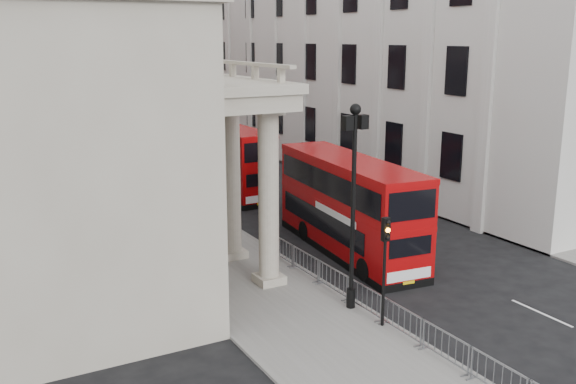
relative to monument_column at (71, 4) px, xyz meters
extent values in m
plane|color=black|center=(-6.00, -92.00, -15.98)|extent=(260.00, 260.00, 0.00)
cube|color=slate|center=(-9.00, -62.00, -15.92)|extent=(6.00, 140.00, 0.12)
cube|color=slate|center=(7.50, -62.00, -15.92)|extent=(3.00, 140.00, 0.12)
cube|color=slate|center=(-6.05, -62.00, -15.91)|extent=(0.20, 140.00, 0.14)
cube|color=#A09786|center=(-16.50, -74.00, -9.98)|extent=(9.00, 28.00, 12.00)
cube|color=beige|center=(10.00, -60.00, -3.48)|extent=(8.00, 55.00, 25.00)
cube|color=#60605E|center=(0.00, 0.00, -11.98)|extent=(8.00, 8.00, 8.00)
cylinder|color=black|center=(-6.60, -88.00, -15.46)|extent=(0.36, 0.36, 0.80)
cylinder|color=black|center=(-6.60, -88.00, -11.86)|extent=(0.18, 0.18, 8.00)
sphere|color=black|center=(-6.60, -88.00, -7.76)|extent=(0.44, 0.44, 0.44)
cube|color=black|center=(-6.25, -88.00, -8.26)|extent=(0.35, 0.35, 0.55)
cube|color=black|center=(-6.95, -88.00, -8.26)|extent=(0.35, 0.35, 0.55)
cylinder|color=black|center=(-6.60, -72.00, -15.46)|extent=(0.36, 0.36, 0.80)
cylinder|color=black|center=(-6.60, -72.00, -11.86)|extent=(0.18, 0.18, 8.00)
sphere|color=black|center=(-6.60, -72.00, -7.76)|extent=(0.44, 0.44, 0.44)
cube|color=black|center=(-6.25, -72.00, -8.26)|extent=(0.35, 0.35, 0.55)
cube|color=black|center=(-6.95, -72.00, -8.26)|extent=(0.35, 0.35, 0.55)
cylinder|color=black|center=(-6.60, -56.00, -15.46)|extent=(0.36, 0.36, 0.80)
cylinder|color=black|center=(-6.60, -56.00, -11.86)|extent=(0.18, 0.18, 8.00)
sphere|color=black|center=(-6.60, -56.00, -7.76)|extent=(0.44, 0.44, 0.44)
cube|color=black|center=(-6.25, -56.00, -8.26)|extent=(0.35, 0.35, 0.55)
cube|color=black|center=(-6.95, -56.00, -8.26)|extent=(0.35, 0.35, 0.55)
cylinder|color=black|center=(-6.50, -90.00, -14.16)|extent=(0.12, 0.12, 3.40)
cube|color=black|center=(-6.50, -90.00, -12.01)|extent=(0.28, 0.22, 0.90)
sphere|color=black|center=(-6.50, -90.13, -11.71)|extent=(0.18, 0.18, 0.18)
sphere|color=orange|center=(-6.50, -90.13, -12.01)|extent=(0.18, 0.18, 0.18)
sphere|color=black|center=(-6.50, -90.13, -12.31)|extent=(0.18, 0.18, 0.18)
cube|color=gray|center=(-6.35, -95.65, -15.31)|extent=(0.50, 2.30, 1.10)
cube|color=gray|center=(-6.35, -93.30, -15.31)|extent=(0.50, 2.30, 1.10)
cube|color=gray|center=(-6.35, -90.95, -15.31)|extent=(0.50, 2.30, 1.10)
cube|color=gray|center=(-6.35, -88.60, -15.31)|extent=(0.50, 2.30, 1.10)
cube|color=gray|center=(-6.35, -86.25, -15.31)|extent=(0.50, 2.30, 1.10)
cube|color=gray|center=(-6.35, -83.90, -15.31)|extent=(0.50, 2.30, 1.10)
cube|color=gray|center=(-6.35, -81.55, -15.31)|extent=(0.50, 2.30, 1.10)
cube|color=#9B0709|center=(-2.56, -81.81, -14.52)|extent=(3.84, 11.56, 2.16)
cube|color=#9B0709|center=(-2.56, -81.81, -12.28)|extent=(3.84, 11.56, 1.89)
cube|color=#9B0709|center=(-2.56, -81.81, -11.20)|extent=(3.89, 11.61, 0.27)
cube|color=black|center=(-2.56, -81.81, -15.79)|extent=(3.86, 11.56, 0.38)
cube|color=black|center=(-2.56, -81.81, -14.25)|extent=(3.68, 9.42, 1.08)
cube|color=black|center=(-2.56, -81.81, -12.17)|extent=(3.84, 10.92, 1.19)
cube|color=white|center=(-3.14, -87.44, -15.28)|extent=(2.26, 0.29, 0.49)
cube|color=yellow|center=(-3.14, -87.45, -15.64)|extent=(0.60, 0.10, 0.14)
cylinder|color=black|center=(-4.18, -85.61, -15.44)|extent=(0.45, 1.11, 1.08)
cylinder|color=black|center=(-1.75, -85.86, -15.44)|extent=(0.45, 1.11, 1.08)
cylinder|color=black|center=(-3.51, -79.05, -15.44)|extent=(0.45, 1.11, 1.08)
cylinder|color=black|center=(-1.08, -79.30, -15.44)|extent=(0.45, 1.11, 1.08)
cube|color=#970608|center=(-2.73, -66.41, -14.56)|extent=(2.72, 11.07, 2.10)
cube|color=#970608|center=(-2.73, -66.41, -12.38)|extent=(2.72, 11.07, 1.84)
cube|color=#970608|center=(-2.73, -66.41, -11.33)|extent=(2.76, 11.11, 0.26)
cube|color=black|center=(-2.73, -66.41, -15.80)|extent=(2.74, 11.07, 0.37)
cube|color=black|center=(-2.73, -66.41, -14.30)|extent=(2.77, 8.96, 1.05)
cube|color=black|center=(-2.73, -66.41, -12.27)|extent=(2.78, 10.44, 1.16)
cube|color=white|center=(-2.69, -71.92, -15.30)|extent=(2.21, 0.08, 0.47)
cube|color=yellow|center=(-2.69, -71.93, -15.64)|extent=(0.58, 0.05, 0.14)
cylinder|color=black|center=(-3.89, -70.26, -15.46)|extent=(0.35, 1.05, 1.05)
cylinder|color=black|center=(-1.51, -70.24, -15.46)|extent=(0.35, 1.05, 1.05)
cylinder|color=black|center=(-3.94, -63.84, -15.46)|extent=(0.35, 1.05, 1.05)
cylinder|color=black|center=(-1.57, -63.82, -15.46)|extent=(0.35, 1.05, 1.05)
imported|color=black|center=(-10.51, -78.29, -15.05)|extent=(0.71, 0.66, 1.63)
imported|color=black|center=(-9.57, -75.06, -15.04)|extent=(0.87, 0.72, 1.63)
imported|color=black|center=(-8.37, -75.45, -14.97)|extent=(0.95, 0.70, 1.78)
camera|label=1|loc=(-20.63, -108.16, -5.09)|focal=40.00mm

